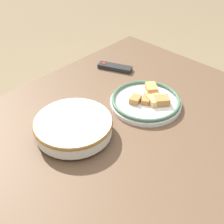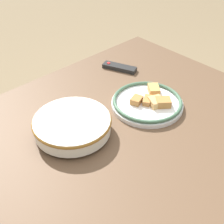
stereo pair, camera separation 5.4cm
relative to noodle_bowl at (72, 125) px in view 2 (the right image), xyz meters
name	(u,v)px [view 2 (the right image)]	position (x,y,z in m)	size (l,w,h in m)	color
dining_table	(120,143)	(0.14, -0.10, -0.11)	(1.29, 1.03, 0.71)	brown
noodle_bowl	(72,125)	(0.00, 0.00, 0.00)	(0.28, 0.28, 0.07)	silver
food_plate	(148,102)	(0.32, -0.08, -0.02)	(0.29, 0.29, 0.05)	white
tv_remote	(119,67)	(0.45, 0.22, -0.03)	(0.11, 0.17, 0.02)	black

